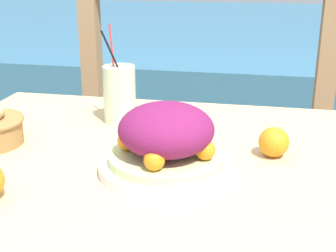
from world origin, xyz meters
The scene contains 6 objects.
patio_table centered at (0.00, 0.00, 0.62)m, with size 1.10×0.89×0.71m.
railing_fence centered at (0.00, 0.88, 0.79)m, with size 2.80×0.08×1.11m.
sea_backdrop centered at (0.00, 3.38, 0.29)m, with size 12.00×4.00×0.58m.
salad_plate centered at (0.04, -0.04, 0.77)m, with size 0.27×0.27×0.14m.
drink_glass centered at (-0.14, 0.23, 0.79)m, with size 0.09×0.08×0.25m.
orange_near_basket centered at (0.25, 0.08, 0.74)m, with size 0.07×0.07×0.07m.
Camera 1 is at (0.21, -0.89, 1.12)m, focal length 50.00 mm.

